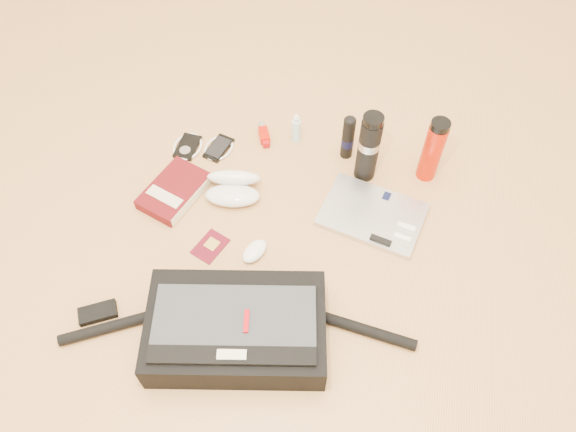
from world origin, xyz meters
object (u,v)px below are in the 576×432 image
(laptop, at_px, (373,215))
(thermos_red, at_px, (433,150))
(book, at_px, (175,191))
(thermos_black, at_px, (369,147))
(messenger_bag, at_px, (235,329))

(laptop, xyz_separation_m, thermos_red, (0.15, 0.21, 0.11))
(laptop, xyz_separation_m, book, (-0.65, -0.04, 0.01))
(book, height_order, thermos_black, thermos_black)
(laptop, distance_m, thermos_black, 0.22)
(messenger_bag, relative_size, book, 3.74)
(book, distance_m, thermos_red, 0.85)
(laptop, xyz_separation_m, thermos_black, (-0.05, 0.17, 0.12))
(laptop, bearing_deg, messenger_bag, -110.72)
(thermos_red, bearing_deg, book, -162.48)
(laptop, bearing_deg, thermos_red, 66.68)
(messenger_bag, xyz_separation_m, laptop, (0.32, 0.48, -0.05))
(messenger_bag, height_order, thermos_black, thermos_black)
(book, height_order, thermos_red, thermos_red)
(messenger_bag, xyz_separation_m, book, (-0.32, 0.44, -0.04))
(laptop, bearing_deg, book, -163.41)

